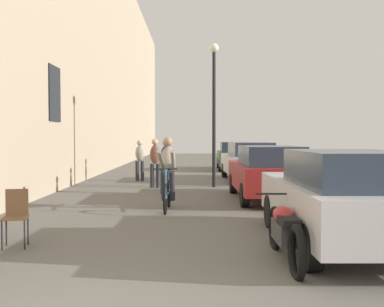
# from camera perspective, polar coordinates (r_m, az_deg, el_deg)

# --- Properties ---
(building_facade_left) EXTENTS (0.54, 68.00, 12.17)m
(building_facade_left) POSITION_cam_1_polar(r_m,az_deg,el_deg) (18.44, -14.46, 15.74)
(building_facade_left) COLOR tan
(building_facade_left) RESTS_ON ground_plane
(cafe_chair_mid_toward_street) EXTENTS (0.45, 0.45, 0.89)m
(cafe_chair_mid_toward_street) POSITION_cam_1_polar(r_m,az_deg,el_deg) (7.56, -21.27, -7.11)
(cafe_chair_mid_toward_street) COLOR black
(cafe_chair_mid_toward_street) RESTS_ON ground_plane
(cyclist_on_bicycle) EXTENTS (0.52, 1.76, 1.74)m
(cyclist_on_bicycle) POSITION_cam_1_polar(r_m,az_deg,el_deg) (10.62, -2.93, -2.77)
(cyclist_on_bicycle) COLOR black
(cyclist_on_bicycle) RESTS_ON ground_plane
(pedestrian_near) EXTENTS (0.37, 0.29, 1.66)m
(pedestrian_near) POSITION_cam_1_polar(r_m,az_deg,el_deg) (13.51, -3.13, -1.20)
(pedestrian_near) COLOR #26262D
(pedestrian_near) RESTS_ON ground_plane
(pedestrian_mid) EXTENTS (0.34, 0.24, 1.66)m
(pedestrian_mid) POSITION_cam_1_polar(r_m,az_deg,el_deg) (15.23, -4.53, -0.84)
(pedestrian_mid) COLOR #26262D
(pedestrian_mid) RESTS_ON ground_plane
(pedestrian_far) EXTENTS (0.35, 0.26, 1.60)m
(pedestrian_far) POSITION_cam_1_polar(r_m,az_deg,el_deg) (17.65, -6.46, -0.56)
(pedestrian_far) COLOR #26262D
(pedestrian_far) RESTS_ON ground_plane
(street_lamp) EXTENTS (0.32, 0.32, 4.90)m
(street_lamp) POSITION_cam_1_polar(r_m,az_deg,el_deg) (15.43, 3.00, 7.28)
(street_lamp) COLOR black
(street_lamp) RESTS_ON ground_plane
(parked_car_nearest) EXTENTS (1.81, 4.24, 1.51)m
(parked_car_nearest) POSITION_cam_1_polar(r_m,az_deg,el_deg) (7.36, 18.56, -5.25)
(parked_car_nearest) COLOR #B7B7BC
(parked_car_nearest) RESTS_ON ground_plane
(parked_car_second) EXTENTS (1.79, 4.16, 1.48)m
(parked_car_second) POSITION_cam_1_polar(r_m,az_deg,el_deg) (12.35, 9.78, -2.33)
(parked_car_second) COLOR maroon
(parked_car_second) RESTS_ON ground_plane
(parked_car_third) EXTENTS (1.91, 4.30, 1.51)m
(parked_car_third) POSITION_cam_1_polar(r_m,az_deg,el_deg) (17.74, 7.41, -0.93)
(parked_car_third) COLOR #B7B7BC
(parked_car_third) RESTS_ON ground_plane
(parked_car_fourth) EXTENTS (1.82, 4.15, 1.46)m
(parked_car_fourth) POSITION_cam_1_polar(r_m,az_deg,el_deg) (23.56, 5.58, -0.25)
(parked_car_fourth) COLOR #23512D
(parked_car_fourth) RESTS_ON ground_plane
(parked_motorcycle) EXTENTS (0.62, 2.15, 0.92)m
(parked_motorcycle) POSITION_cam_1_polar(r_m,az_deg,el_deg) (6.38, 11.90, -9.74)
(parked_motorcycle) COLOR black
(parked_motorcycle) RESTS_ON ground_plane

